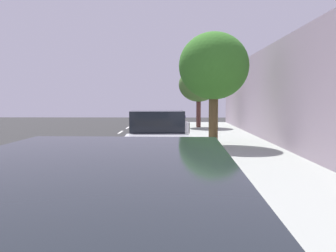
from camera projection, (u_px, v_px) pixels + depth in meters
ground at (144, 155)px, 15.84m from camera, size 63.41×63.41×0.00m
sidewalk at (240, 153)px, 15.76m from camera, size 4.12×39.63×0.16m
curb_edge at (188, 153)px, 15.80m from camera, size 0.16×39.63×0.16m
lane_stripe_centre at (85, 154)px, 16.07m from camera, size 0.14×40.00×0.01m
lane_stripe_bike_edge at (153, 155)px, 15.83m from camera, size 0.12×39.63×0.01m
building_facade at (297, 94)px, 15.55m from camera, size 0.50×39.63×5.05m
parked_pickup_silver_second at (157, 146)px, 11.64m from camera, size 2.20×5.38×1.95m
parked_sedan_grey_mid at (163, 130)px, 19.23m from camera, size 1.90×4.43×1.52m
parked_sedan_black_far at (166, 121)px, 26.74m from camera, size 1.88×4.42×1.52m
bicycle_at_curb at (177, 147)px, 15.50m from camera, size 1.41×1.09×0.75m
cyclist_with_backpack at (183, 131)px, 15.02m from camera, size 0.55×0.53×1.76m
street_tree_near_cyclist at (214, 67)px, 17.79m from camera, size 3.29×3.29×5.31m
street_tree_mid_block at (199, 85)px, 29.00m from camera, size 3.06×3.06×4.58m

